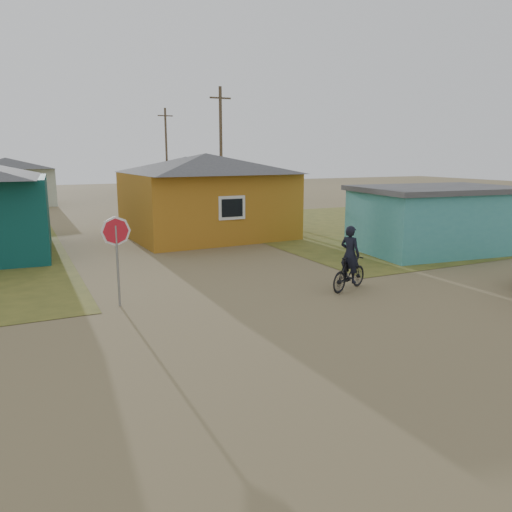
% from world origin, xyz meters
% --- Properties ---
extents(ground, '(120.00, 120.00, 0.00)m').
position_xyz_m(ground, '(0.00, 0.00, 0.00)').
color(ground, olive).
extents(grass_ne, '(20.00, 18.00, 0.00)m').
position_xyz_m(grass_ne, '(14.00, 13.00, 0.01)').
color(grass_ne, olive).
rests_on(grass_ne, ground).
extents(house_yellow, '(7.72, 6.76, 3.90)m').
position_xyz_m(house_yellow, '(2.50, 14.00, 2.00)').
color(house_yellow, '#AE6E1A').
rests_on(house_yellow, ground).
extents(shed_turquoise, '(6.71, 4.93, 2.60)m').
position_xyz_m(shed_turquoise, '(9.50, 6.50, 1.31)').
color(shed_turquoise, teal).
rests_on(shed_turquoise, ground).
extents(house_pale_west, '(7.04, 6.15, 3.60)m').
position_xyz_m(house_pale_west, '(-6.00, 34.00, 1.86)').
color(house_pale_west, '#AFB99F').
rests_on(house_pale_west, ground).
extents(house_beige_east, '(6.95, 6.05, 3.60)m').
position_xyz_m(house_beige_east, '(10.00, 40.00, 1.86)').
color(house_beige_east, gray).
rests_on(house_beige_east, ground).
extents(utility_pole_near, '(1.40, 0.20, 8.00)m').
position_xyz_m(utility_pole_near, '(6.50, 22.00, 4.14)').
color(utility_pole_near, brown).
rests_on(utility_pole_near, ground).
extents(utility_pole_far, '(1.40, 0.20, 8.00)m').
position_xyz_m(utility_pole_far, '(7.50, 38.00, 4.14)').
color(utility_pole_far, brown).
rests_on(utility_pole_far, ground).
extents(stop_sign, '(0.74, 0.26, 2.34)m').
position_xyz_m(stop_sign, '(-3.47, 4.45, 1.73)').
color(stop_sign, gray).
rests_on(stop_sign, ground).
extents(cyclist, '(1.72, 1.06, 1.88)m').
position_xyz_m(cyclist, '(2.80, 3.12, 0.69)').
color(cyclist, black).
rests_on(cyclist, ground).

